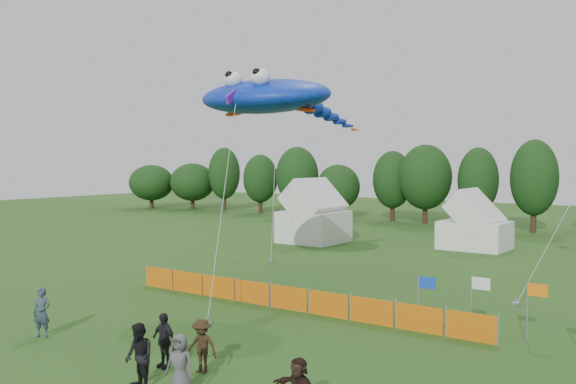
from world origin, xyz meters
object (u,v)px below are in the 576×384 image
Objects in this scene: barrier_fence at (289,298)px; spectator_e at (180,364)px; tent_right at (475,226)px; spectator_b at (139,357)px; spectator_d at (164,340)px; tent_left at (314,217)px; spectator_c at (202,346)px; stingray_kite at (272,98)px; spectator_a at (42,313)px.

spectator_e is (3.35, -9.75, 0.34)m from barrier_fence.
tent_right is 2.48× the size of spectator_b.
spectator_d is at bearing -81.18° from barrier_fence.
spectator_d is at bearing -65.21° from tent_left.
spectator_d is at bearing -175.01° from spectator_c.
tent_left is at bearing 106.92° from spectator_c.
spectator_c is at bearing 19.96° from spectator_d.
spectator_c is (0.44, 2.06, -0.12)m from spectator_b.
spectator_b reaches higher than spectator_c.
spectator_c is 0.95× the size of spectator_d.
tent_left is 30.61m from spectator_c.
barrier_fence is 1.23× the size of stingray_kite.
spectator_b is (2.13, -32.86, -0.72)m from tent_right.
spectator_b is 1.91m from spectator_d.
barrier_fence is 9.90m from spectator_a.
spectator_b is 1.11× the size of spectator_e.
stingray_kite is at bearing 106.54° from spectator_c.
spectator_a reaches higher than spectator_d.
barrier_fence is at bearing 97.40° from spectator_c.
spectator_b is (13.56, -29.27, -1.06)m from tent_left.
tent_right is at bearing 57.28° from spectator_a.
stingray_kite is (-5.33, 10.52, 8.56)m from spectator_c.
barrier_fence is 10.44× the size of spectator_d.
spectator_a is 7.37m from spectator_c.
spectator_c is 1.84m from spectator_e.
spectator_c is 14.57m from stingray_kite.
spectator_e is at bearing -62.91° from tent_left.
barrier_fence is at bearing -90.04° from tent_right.
stingray_kite is (8.67, -16.68, 7.39)m from tent_left.
tent_right is 32.94m from spectator_b.
stingray_kite reaches higher than spectator_b.
spectator_c is 1.32m from spectator_d.
spectator_d is (-1.27, -0.35, 0.04)m from spectator_c.
spectator_c is (2.57, -30.80, -0.83)m from tent_right.
stingray_kite is at bearing 138.36° from barrier_fence.
spectator_a is at bearing -173.07° from spectator_d.
spectator_b reaches higher than spectator_a.
spectator_d is at bearing -87.62° from tent_right.
stingray_kite is at bearing 115.11° from spectator_d.
spectator_c is 0.97× the size of spectator_e.
spectator_a reaches higher than barrier_fence.
spectator_a is 7.07m from spectator_b.
tent_right is 21.88m from stingray_kite.
stingray_kite is (-2.75, 2.44, 8.88)m from barrier_fence.
spectator_e is 16.08m from stingray_kite.
spectator_b reaches higher than barrier_fence.
spectator_d is (1.29, -31.15, -0.79)m from tent_right.
tent_left is 2.74× the size of spectator_c.
tent_right is 2.75× the size of spectator_e.
tent_left is at bearing 117.46° from stingray_kite.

